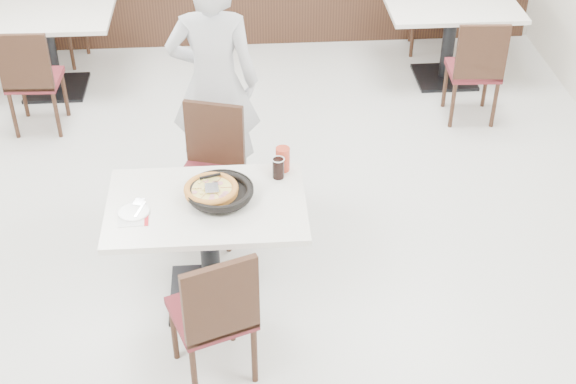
{
  "coord_description": "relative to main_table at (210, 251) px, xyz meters",
  "views": [
    {
      "loc": [
        -0.08,
        -4.21,
        3.61
      ],
      "look_at": [
        0.19,
        -0.3,
        0.8
      ],
      "focal_mm": 50.0,
      "sensor_mm": 36.0,
      "label": 1
    }
  ],
  "objects": [
    {
      "name": "bg_chair_left_far",
      "position": [
        -1.5,
        3.55,
        0.1
      ],
      "size": [
        0.52,
        0.52,
        0.95
      ],
      "primitive_type": null,
      "rotation": [
        0.0,
        0.0,
        2.88
      ],
      "color": "black",
      "rests_on": "floor"
    },
    {
      "name": "red_cup",
      "position": [
        0.48,
        0.33,
        0.45
      ],
      "size": [
        0.1,
        0.1,
        0.16
      ],
      "primitive_type": "cylinder",
      "rotation": [
        0.0,
        0.0,
        -0.09
      ],
      "color": "#AD3420",
      "rests_on": "main_table"
    },
    {
      "name": "bg_table_left",
      "position": [
        -1.48,
        2.93,
        0.0
      ],
      "size": [
        1.27,
        0.91,
        0.75
      ],
      "primitive_type": null,
      "rotation": [
        0.0,
        0.0,
        0.1
      ],
      "color": "silver",
      "rests_on": "floor"
    },
    {
      "name": "chair_far",
      "position": [
        -0.01,
        0.67,
        0.1
      ],
      "size": [
        0.52,
        0.52,
        0.95
      ],
      "primitive_type": null,
      "rotation": [
        0.0,
        0.0,
        2.85
      ],
      "color": "black",
      "rests_on": "floor"
    },
    {
      "name": "bg_table_right",
      "position": [
        2.2,
        2.88,
        0.0
      ],
      "size": [
        1.23,
        0.85,
        0.75
      ],
      "primitive_type": null,
      "rotation": [
        0.0,
        0.0,
        0.04
      ],
      "color": "silver",
      "rests_on": "floor"
    },
    {
      "name": "pizza_server",
      "position": [
        0.04,
        0.03,
        0.47
      ],
      "size": [
        0.09,
        0.11,
        0.0
      ],
      "primitive_type": "cube",
      "rotation": [
        0.0,
        0.0,
        0.09
      ],
      "color": "white",
      "rests_on": "pizza"
    },
    {
      "name": "main_table",
      "position": [
        0.0,
        0.0,
        0.0
      ],
      "size": [
        1.26,
        0.9,
        0.75
      ],
      "primitive_type": null,
      "rotation": [
        0.0,
        0.0,
        -0.09
      ],
      "color": "silver",
      "rests_on": "floor"
    },
    {
      "name": "bg_chair_left_near",
      "position": [
        -1.48,
        2.26,
        0.1
      ],
      "size": [
        0.43,
        0.43,
        0.95
      ],
      "primitive_type": null,
      "rotation": [
        0.0,
        0.0,
        -0.04
      ],
      "color": "black",
      "rests_on": "floor"
    },
    {
      "name": "pizza_pan",
      "position": [
        0.08,
        0.03,
        0.42
      ],
      "size": [
        0.42,
        0.42,
        0.01
      ],
      "primitive_type": "cylinder",
      "rotation": [
        0.0,
        0.0,
        -0.09
      ],
      "color": "black",
      "rests_on": "trivet"
    },
    {
      "name": "pizza",
      "position": [
        0.03,
        0.04,
        0.44
      ],
      "size": [
        0.35,
        0.35,
        0.02
      ],
      "primitive_type": "cylinder",
      "rotation": [
        0.0,
        0.0,
        -0.09
      ],
      "color": "orange",
      "rests_on": "pizza_pan"
    },
    {
      "name": "floor",
      "position": [
        0.3,
        0.31,
        -0.38
      ],
      "size": [
        7.0,
        7.0,
        0.0
      ],
      "primitive_type": "plane",
      "color": "silver",
      "rests_on": "ground"
    },
    {
      "name": "cola_glass",
      "position": [
        0.45,
        0.24,
        0.44
      ],
      "size": [
        0.08,
        0.08,
        0.13
      ],
      "primitive_type": "cylinder",
      "rotation": [
        0.0,
        0.0,
        -0.09
      ],
      "color": "black",
      "rests_on": "main_table"
    },
    {
      "name": "chair_near",
      "position": [
        0.02,
        -0.63,
        0.1
      ],
      "size": [
        0.54,
        0.54,
        0.95
      ],
      "primitive_type": null,
      "rotation": [
        0.0,
        0.0,
        0.35
      ],
      "color": "black",
      "rests_on": "floor"
    },
    {
      "name": "bg_chair_right_near",
      "position": [
        2.24,
        2.17,
        0.1
      ],
      "size": [
        0.44,
        0.44,
        0.95
      ],
      "primitive_type": null,
      "rotation": [
        0.0,
        0.0,
        -0.06
      ],
      "color": "black",
      "rests_on": "floor"
    },
    {
      "name": "diner_person",
      "position": [
        0.05,
        1.23,
        0.52
      ],
      "size": [
        0.68,
        0.46,
        1.8
      ],
      "primitive_type": "imported",
      "rotation": [
        0.0,
        0.0,
        3.09
      ],
      "color": "silver",
      "rests_on": "floor"
    },
    {
      "name": "bg_chair_right_far",
      "position": [
        2.18,
        3.53,
        0.1
      ],
      "size": [
        0.48,
        0.48,
        0.95
      ],
      "primitive_type": null,
      "rotation": [
        0.0,
        0.0,
        2.98
      ],
      "color": "black",
      "rests_on": "floor"
    },
    {
      "name": "side_plate",
      "position": [
        -0.43,
        -0.07,
        0.38
      ],
      "size": [
        0.2,
        0.2,
        0.01
      ],
      "primitive_type": "cylinder",
      "rotation": [
        0.0,
        0.0,
        -0.09
      ],
      "color": "white",
      "rests_on": "napkin"
    },
    {
      "name": "napkin",
      "position": [
        -0.42,
        -0.11,
        0.38
      ],
      "size": [
        0.19,
        0.19,
        0.0
      ],
      "primitive_type": "cube",
      "rotation": [
        0.0,
        0.0,
        0.05
      ],
      "color": "white",
      "rests_on": "main_table"
    },
    {
      "name": "trivet",
      "position": [
        0.03,
        0.07,
        0.39
      ],
      "size": [
        0.14,
        0.14,
        0.04
      ],
      "primitive_type": "cylinder",
      "rotation": [
        0.0,
        0.0,
        -0.09
      ],
      "color": "black",
      "rests_on": "main_table"
    },
    {
      "name": "fork",
      "position": [
        -0.39,
        -0.06,
        0.39
      ],
      "size": [
        0.06,
        0.15,
        0.0
      ],
      "primitive_type": "cube",
      "rotation": [
        0.0,
        0.0,
        -0.3
      ],
      "color": "white",
      "rests_on": "side_plate"
    }
  ]
}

